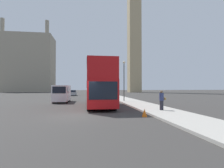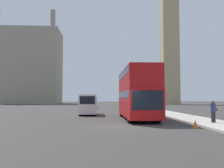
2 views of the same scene
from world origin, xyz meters
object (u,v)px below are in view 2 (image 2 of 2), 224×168
(pedestrian, at_px, (213,111))
(white_van, at_px, (88,104))
(red_double_decker_bus, at_px, (137,92))
(parked_sedan, at_px, (91,105))
(street_lamp, at_px, (163,81))

(pedestrian, bearing_deg, white_van, 130.56)
(red_double_decker_bus, distance_m, pedestrian, 7.11)
(parked_sedan, bearing_deg, street_lamp, -67.42)
(red_double_decker_bus, distance_m, street_lamp, 6.93)
(red_double_decker_bus, bearing_deg, pedestrian, -45.37)
(white_van, xyz_separation_m, parked_sedan, (-0.29, 20.78, -0.60))
(pedestrian, bearing_deg, parked_sedan, 107.21)
(pedestrian, bearing_deg, street_lamp, 95.26)
(red_double_decker_bus, xyz_separation_m, street_lamp, (3.90, 5.56, 1.36))
(white_van, bearing_deg, red_double_decker_bus, -53.01)
(street_lamp, bearing_deg, pedestrian, -84.74)
(white_van, relative_size, parked_sedan, 1.18)
(red_double_decker_bus, relative_size, pedestrian, 6.29)
(street_lamp, height_order, parked_sedan, street_lamp)
(red_double_decker_bus, bearing_deg, street_lamp, 54.92)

